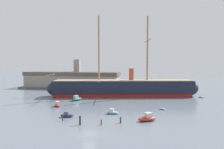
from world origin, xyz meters
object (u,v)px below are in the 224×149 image
(dinghy_far_right, at_px, (201,97))
(motorboat_foreground_left, at_px, (67,115))
(tall_ship, at_px, (123,88))
(motorboat_near_centre, at_px, (112,112))
(mooring_piling_right_pair, at_px, (101,122))
(mooring_piling_left_pair, at_px, (80,120))
(mooring_piling_midwater, at_px, (121,120))
(motorboat_foreground_right, at_px, (147,118))
(mooring_piling_nearest, at_px, (63,117))
(dockside_warehouse_left, at_px, (72,80))
(dinghy_mid_right, at_px, (162,109))
(seagull_in_flight, at_px, (99,82))
(motorboat_mid_left, at_px, (58,105))
(motorboat_alongside_bow, at_px, (77,99))

(dinghy_far_right, bearing_deg, motorboat_foreground_left, -136.40)
(tall_ship, bearing_deg, motorboat_near_centre, -87.76)
(dinghy_far_right, xyz_separation_m, mooring_piling_right_pair, (-30.95, -44.52, 0.36))
(mooring_piling_left_pair, bearing_deg, motorboat_near_centre, 65.33)
(tall_ship, distance_m, mooring_piling_midwater, 39.90)
(mooring_piling_right_pair, bearing_deg, motorboat_foreground_right, 27.43)
(dinghy_far_right, xyz_separation_m, mooring_piling_nearest, (-40.97, -42.96, 0.61))
(mooring_piling_midwater, xyz_separation_m, dockside_warehouse_left, (-36.64, 63.78, 3.85))
(dinghy_mid_right, xyz_separation_m, mooring_piling_left_pair, (-19.15, -19.56, 0.79))
(mooring_piling_right_pair, bearing_deg, seagull_in_flight, 106.09)
(dinghy_far_right, bearing_deg, motorboat_near_centre, -131.99)
(motorboat_near_centre, distance_m, mooring_piling_left_pair, 12.74)
(motorboat_foreground_left, distance_m, seagull_in_flight, 13.72)
(tall_ship, height_order, dinghy_mid_right, tall_ship)
(motorboat_mid_left, relative_size, mooring_piling_right_pair, 3.57)
(motorboat_foreground_right, bearing_deg, motorboat_mid_left, 157.17)
(motorboat_foreground_left, xyz_separation_m, mooring_piling_left_pair, (5.66, -5.94, 0.53))
(dockside_warehouse_left, distance_m, seagull_in_flight, 59.33)
(motorboat_mid_left, height_order, seagull_in_flight, seagull_in_flight)
(mooring_piling_left_pair, bearing_deg, dockside_warehouse_left, 112.53)
(motorboat_near_centre, relative_size, dinghy_mid_right, 1.48)
(tall_ship, relative_size, motorboat_foreground_right, 13.37)
(motorboat_mid_left, bearing_deg, seagull_in_flight, -12.20)
(tall_ship, relative_size, mooring_piling_right_pair, 55.75)
(motorboat_mid_left, xyz_separation_m, mooring_piling_nearest, (8.71, -15.91, 0.26))
(dinghy_mid_right, bearing_deg, seagull_in_flight, -166.52)
(motorboat_foreground_left, distance_m, motorboat_alongside_bow, 24.21)
(mooring_piling_right_pair, height_order, mooring_piling_midwater, mooring_piling_midwater)
(motorboat_foreground_left, height_order, motorboat_near_centre, motorboat_foreground_left)
(mooring_piling_midwater, bearing_deg, motorboat_foreground_left, 169.52)
(motorboat_near_centre, bearing_deg, mooring_piling_left_pair, -114.67)
(dinghy_mid_right, bearing_deg, mooring_piling_midwater, -122.33)
(tall_ship, height_order, motorboat_mid_left, tall_ship)
(tall_ship, distance_m, mooring_piling_left_pair, 43.04)
(motorboat_foreground_left, height_order, seagull_in_flight, seagull_in_flight)
(dinghy_far_right, distance_m, mooring_piling_midwater, 49.92)
(motorboat_foreground_right, relative_size, dinghy_far_right, 2.19)
(dinghy_mid_right, distance_m, mooring_piling_right_pair, 23.64)
(tall_ship, relative_size, seagull_in_flight, 61.22)
(mooring_piling_right_pair, bearing_deg, dinghy_far_right, 55.19)
(motorboat_foreground_left, bearing_deg, motorboat_foreground_right, 0.45)
(seagull_in_flight, bearing_deg, motorboat_mid_left, 167.80)
(mooring_piling_midwater, bearing_deg, dinghy_mid_right, 57.67)
(motorboat_mid_left, bearing_deg, motorboat_alongside_bow, 78.06)
(motorboat_alongside_bow, relative_size, mooring_piling_midwater, 3.56)
(motorboat_foreground_left, height_order, mooring_piling_left_pair, mooring_piling_left_pair)
(dinghy_mid_right, distance_m, dockside_warehouse_left, 66.92)
(mooring_piling_left_pair, height_order, mooring_piling_right_pair, mooring_piling_left_pair)
(tall_ship, bearing_deg, dinghy_mid_right, -57.03)
(tall_ship, relative_size, mooring_piling_midwater, 47.99)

